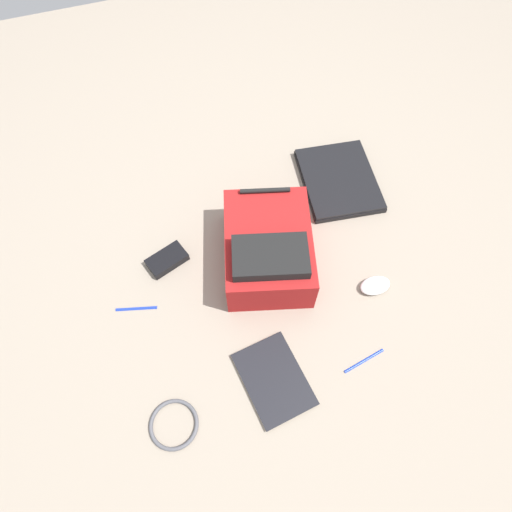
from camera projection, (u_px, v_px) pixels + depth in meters
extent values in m
plane|color=gray|center=(269.00, 264.00, 1.59)|extent=(3.47, 3.47, 0.00)
cube|color=maroon|center=(268.00, 248.00, 1.52)|extent=(0.45, 0.38, 0.16)
cube|color=black|center=(270.00, 257.00, 1.39)|extent=(0.21, 0.27, 0.04)
cylinder|color=black|center=(265.00, 190.00, 1.53)|extent=(0.06, 0.17, 0.02)
cube|color=black|center=(338.00, 181.00, 1.75)|extent=(0.38, 0.32, 0.02)
cube|color=black|center=(339.00, 178.00, 1.74)|extent=(0.37, 0.31, 0.01)
cube|color=silver|center=(274.00, 380.00, 1.38)|extent=(0.27, 0.21, 0.01)
cube|color=black|center=(274.00, 379.00, 1.38)|extent=(0.28, 0.21, 0.00)
ellipsoid|color=silver|center=(375.00, 286.00, 1.53)|extent=(0.07, 0.11, 0.03)
torus|color=#4C4C51|center=(174.00, 425.00, 1.32)|extent=(0.15, 0.15, 0.01)
cube|color=black|center=(167.00, 260.00, 1.58)|extent=(0.12, 0.16, 0.03)
cylinder|color=#1933B2|center=(136.00, 308.00, 1.50)|extent=(0.04, 0.14, 0.01)
cylinder|color=#1933B2|center=(364.00, 361.00, 1.41)|extent=(0.04, 0.15, 0.01)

